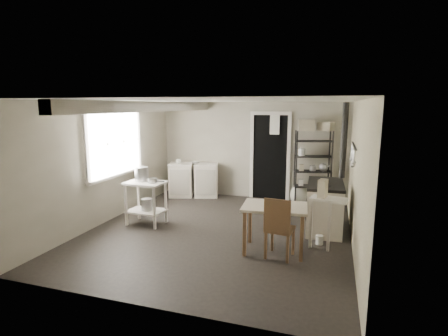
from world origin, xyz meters
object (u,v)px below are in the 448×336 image
(prep_table, at_px, (146,203))
(flour_sack, at_px, (299,194))
(work_table, at_px, (274,228))
(chair, at_px, (280,226))
(base_cabinets, at_px, (194,178))
(stockpot, at_px, (142,174))
(stove, at_px, (325,206))
(shelf_rack, at_px, (313,164))

(prep_table, xyz_separation_m, flour_sack, (2.62, 2.19, -0.16))
(work_table, distance_m, chair, 0.23)
(base_cabinets, height_order, flour_sack, base_cabinets)
(flour_sack, bearing_deg, stockpot, -141.93)
(stockpot, relative_size, stove, 0.25)
(stockpot, bearing_deg, shelf_rack, 35.93)
(flour_sack, bearing_deg, base_cabinets, 179.89)
(flour_sack, bearing_deg, prep_table, -140.12)
(base_cabinets, distance_m, shelf_rack, 2.88)
(chair, bearing_deg, stove, 74.31)
(stockpot, bearing_deg, base_cabinets, 85.54)
(prep_table, xyz_separation_m, work_table, (2.52, -0.53, -0.02))
(flour_sack, bearing_deg, chair, -89.80)
(base_cabinets, xyz_separation_m, work_table, (2.45, -2.73, -0.08))
(base_cabinets, height_order, work_table, base_cabinets)
(shelf_rack, bearing_deg, prep_table, -155.95)
(prep_table, height_order, stove, stove)
(work_table, xyz_separation_m, flour_sack, (0.10, 2.72, -0.14))
(stove, relative_size, flour_sack, 2.42)
(base_cabinets, relative_size, chair, 1.35)
(stockpot, height_order, stove, stockpot)
(prep_table, xyz_separation_m, stove, (3.22, 0.68, 0.04))
(stockpot, height_order, work_table, stockpot)
(stockpot, xyz_separation_m, flour_sack, (2.72, 2.13, -0.70))
(shelf_rack, xyz_separation_m, work_table, (-0.38, -2.76, -0.57))
(flour_sack, bearing_deg, work_table, -92.18)
(prep_table, xyz_separation_m, shelf_rack, (2.90, 2.23, 0.55))
(base_cabinets, distance_m, flour_sack, 2.57)
(stove, height_order, flour_sack, stove)
(base_cabinets, distance_m, chair, 3.87)
(prep_table, distance_m, flour_sack, 3.42)
(stove, height_order, work_table, stove)
(work_table, relative_size, chair, 1.03)
(prep_table, bearing_deg, work_table, -11.93)
(chair, bearing_deg, work_table, 130.67)
(shelf_rack, distance_m, work_table, 2.84)
(shelf_rack, distance_m, stove, 1.66)
(work_table, bearing_deg, stove, 59.89)
(stockpot, xyz_separation_m, base_cabinets, (0.17, 2.14, -0.48))
(stove, bearing_deg, flour_sack, 109.53)
(shelf_rack, relative_size, chair, 1.81)
(prep_table, relative_size, chair, 0.88)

